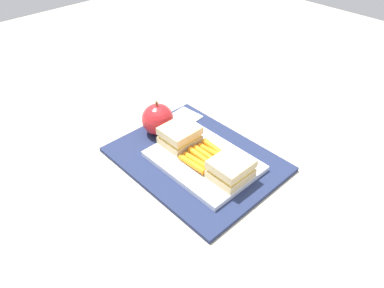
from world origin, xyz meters
The scene contains 8 objects.
ground_plane centered at (0.00, 0.00, 0.00)m, with size 2.40×2.40×0.00m, color #B7AD99.
lunchbag_mat centered at (0.00, 0.00, 0.01)m, with size 0.36×0.28×0.01m, color navy.
food_tray centered at (-0.03, 0.00, 0.02)m, with size 0.23×0.17×0.01m, color white.
sandwich_half_left centered at (-0.10, 0.00, 0.04)m, with size 0.07×0.08×0.04m.
sandwich_half_right centered at (0.05, 0.00, 0.04)m, with size 0.07×0.08×0.04m.
carrot_sticks_bundle centered at (-0.03, 0.00, 0.03)m, with size 0.08×0.09×0.02m.
apple centered at (0.13, 0.00, 0.05)m, with size 0.08×0.08×0.09m.
paper_napkin centered at (0.14, -0.09, 0.01)m, with size 0.07×0.07×0.00m, color white.
Camera 1 is at (-0.44, 0.43, 0.54)m, focal length 33.63 mm.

